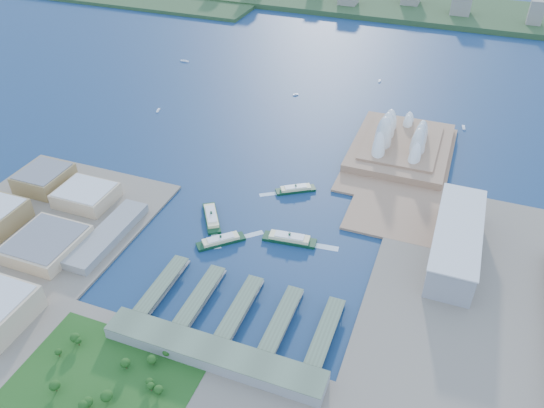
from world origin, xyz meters
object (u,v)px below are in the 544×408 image
at_px(ferry_b, 296,188).
at_px(ferry_d, 289,237).
at_px(opera_house, 403,132).
at_px(ferry_a, 211,216).
at_px(ferry_c, 221,239).
at_px(toaster_building, 456,241).

relative_size(ferry_b, ferry_d, 0.84).
xyz_separation_m(opera_house, ferry_a, (-180.14, -234.83, -26.49)).
height_order(ferry_b, ferry_c, ferry_c).
relative_size(ferry_b, ferry_c, 0.93).
height_order(toaster_building, ferry_c, toaster_building).
xyz_separation_m(opera_house, ferry_d, (-81.77, -239.77, -26.37)).
relative_size(toaster_building, ferry_b, 3.09).
bearing_deg(ferry_c, ferry_a, -3.44).
bearing_deg(ferry_c, toaster_building, -116.80).
bearing_deg(toaster_building, ferry_a, -172.65).
bearing_deg(opera_house, ferry_b, -126.47).
distance_m(toaster_building, ferry_c, 252.02).
xyz_separation_m(ferry_a, ferry_c, (28.35, -34.56, -0.39)).
bearing_deg(ferry_a, toaster_building, -25.78).
height_order(opera_house, ferry_b, opera_house).
bearing_deg(ferry_c, ferry_b, -62.62).
height_order(opera_house, ferry_d, opera_house).
relative_size(opera_house, ferry_c, 3.33).
relative_size(opera_house, ferry_a, 3.09).
xyz_separation_m(opera_house, toaster_building, (90.00, -200.00, -11.50)).
bearing_deg(ferry_d, ferry_a, 81.12).
relative_size(toaster_building, ferry_c, 2.87).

